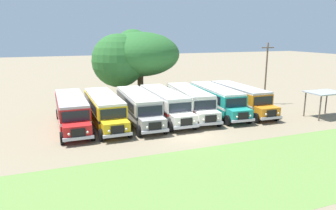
{
  "coord_description": "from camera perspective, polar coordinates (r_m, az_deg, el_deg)",
  "views": [
    {
      "loc": [
        -10.79,
        -23.22,
        8.51
      ],
      "look_at": [
        0.0,
        5.0,
        1.6
      ],
      "focal_mm": 32.97,
      "sensor_mm": 36.0,
      "label": 1
    }
  ],
  "objects": [
    {
      "name": "broad_shade_tree",
      "position": [
        41.73,
        -5.96,
        9.2
      ],
      "size": [
        11.82,
        11.16,
        9.29
      ],
      "color": "brown",
      "rests_on": "ground_plane"
    },
    {
      "name": "foreground_grass_strip",
      "position": [
        20.45,
        13.5,
        -12.08
      ],
      "size": [
        80.0,
        9.69,
        0.01
      ],
      "primitive_type": "cube",
      "color": "olive",
      "rests_on": "ground_plane"
    },
    {
      "name": "parked_bus_slot_1",
      "position": [
        30.42,
        -11.69,
        -0.56
      ],
      "size": [
        2.8,
        10.85,
        2.82
      ],
      "rotation": [
        0.0,
        0.0,
        -1.56
      ],
      "color": "yellow",
      "rests_on": "ground_plane"
    },
    {
      "name": "ground_plane",
      "position": [
        26.98,
        3.81,
        -5.53
      ],
      "size": [
        220.0,
        220.0,
        0.0
      ],
      "primitive_type": "plane",
      "color": "#84755B"
    },
    {
      "name": "parked_bus_slot_6",
      "position": [
        35.93,
        13.11,
        1.42
      ],
      "size": [
        2.92,
        10.87,
        2.82
      ],
      "rotation": [
        0.0,
        0.0,
        -1.6
      ],
      "color": "orange",
      "rests_on": "ground_plane"
    },
    {
      "name": "parked_bus_slot_4",
      "position": [
        33.26,
        4.06,
        0.83
      ],
      "size": [
        3.58,
        10.98,
        2.82
      ],
      "rotation": [
        0.0,
        0.0,
        -1.67
      ],
      "color": "silver",
      "rests_on": "ground_plane"
    },
    {
      "name": "waiting_shelter",
      "position": [
        35.96,
        26.95,
        1.77
      ],
      "size": [
        3.6,
        2.6,
        2.72
      ],
      "color": "brown",
      "rests_on": "ground_plane"
    },
    {
      "name": "parked_bus_slot_0",
      "position": [
        30.41,
        -17.37,
        -0.89
      ],
      "size": [
        2.76,
        10.85,
        2.82
      ],
      "rotation": [
        0.0,
        0.0,
        -1.56
      ],
      "color": "red",
      "rests_on": "ground_plane"
    },
    {
      "name": "parked_bus_slot_5",
      "position": [
        34.54,
        8.95,
        1.15
      ],
      "size": [
        3.26,
        10.92,
        2.82
      ],
      "rotation": [
        0.0,
        0.0,
        -1.63
      ],
      "color": "teal",
      "rests_on": "ground_plane"
    },
    {
      "name": "parked_bus_slot_3",
      "position": [
        32.04,
        -0.7,
        0.39
      ],
      "size": [
        2.73,
        10.85,
        2.82
      ],
      "rotation": [
        0.0,
        0.0,
        -1.58
      ],
      "color": "silver",
      "rests_on": "ground_plane"
    },
    {
      "name": "utility_pole",
      "position": [
        40.08,
        17.68,
        5.87
      ],
      "size": [
        1.8,
        0.2,
        7.57
      ],
      "color": "brown",
      "rests_on": "ground_plane"
    },
    {
      "name": "parked_bus_slot_2",
      "position": [
        30.97,
        -5.54,
        -0.11
      ],
      "size": [
        2.9,
        10.87,
        2.82
      ],
      "rotation": [
        0.0,
        0.0,
        -1.59
      ],
      "color": "#9E9993",
      "rests_on": "ground_plane"
    }
  ]
}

